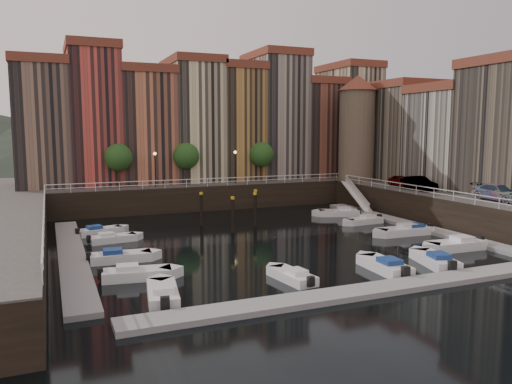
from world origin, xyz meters
name	(u,v)px	position (x,y,z in m)	size (l,w,h in m)	color
ground	(260,237)	(0.00, 0.00, 0.00)	(200.00, 200.00, 0.00)	black
quay_far	(186,190)	(0.00, 26.00, 1.50)	(80.00, 20.00, 3.00)	black
quay_right	(503,206)	(28.00, -2.00, 1.50)	(20.00, 36.00, 3.00)	black
dock_left	(72,255)	(-16.20, -1.00, 0.17)	(2.00, 28.00, 0.35)	gray
dock_right	(410,224)	(16.20, -1.00, 0.17)	(2.00, 28.00, 0.35)	gray
dock_near	(370,290)	(0.00, -17.00, 0.17)	(30.00, 2.00, 0.35)	gray
mountains	(118,136)	(1.72, 110.00, 7.92)	(145.00, 100.00, 18.00)	#2D382D
far_terrace	(214,121)	(3.31, 23.50, 10.95)	(48.70, 10.30, 17.50)	#7F6250
right_terrace	(456,132)	(26.50, 3.80, 9.56)	(9.30, 24.30, 14.00)	#736957
corner_tower	(357,126)	(20.00, 14.50, 10.19)	(5.20, 5.20, 13.80)	#6B5B4C
promenade_trees	(191,156)	(-1.33, 18.20, 6.58)	(21.20, 3.20, 5.20)	black
street_lamps	(196,162)	(-1.00, 17.20, 5.90)	(10.36, 0.36, 4.18)	black
railings	(240,190)	(0.00, 4.88, 3.79)	(36.08, 34.04, 0.52)	white
gangway	(356,194)	(17.10, 10.00, 1.92)	(2.78, 8.32, 3.73)	white
mooring_pilings	(236,210)	(-0.13, 5.73, 1.65)	(6.31, 4.88, 3.78)	black
boat_left_1	(135,274)	(-12.60, -8.69, 0.36)	(4.80, 2.32, 1.08)	silver
boat_left_2	(119,257)	(-12.97, -3.76, 0.36)	(4.72, 1.98, 1.07)	silver
boat_left_3	(112,238)	(-12.72, 3.17, 0.32)	(4.26, 2.03, 0.96)	silver
boat_left_4	(99,231)	(-13.43, 6.86, 0.33)	(4.40, 2.47, 0.98)	silver
boat_right_0	(457,245)	(13.06, -10.60, 0.40)	(5.20, 2.06, 1.19)	silver
boat_right_1	(410,231)	(13.51, -4.28, 0.37)	(4.84, 2.06, 1.10)	silver
boat_right_2	(402,231)	(12.72, -4.20, 0.38)	(4.95, 1.85, 1.13)	silver
boat_right_3	(365,220)	(12.81, 1.96, 0.33)	(4.36, 1.92, 0.99)	silver
boat_right_4	(340,213)	(12.94, 7.05, 0.37)	(4.86, 3.18, 1.10)	silver
boat_near_0	(163,294)	(-11.77, -13.33, 0.36)	(2.33, 4.74, 1.07)	silver
boat_near_1	(293,276)	(-3.21, -13.02, 0.32)	(2.05, 4.24, 0.95)	silver
boat_near_2	(385,266)	(3.75, -13.48, 0.38)	(2.00, 4.91, 1.12)	silver
boat_near_3	(435,260)	(8.04, -13.65, 0.38)	(2.87, 5.02, 1.12)	silver
car_a	(401,182)	(20.42, 5.85, 3.69)	(1.63, 4.06, 1.38)	gray
car_b	(419,184)	(20.19, 2.51, 3.77)	(1.63, 4.68, 1.54)	gray
car_c	(499,194)	(21.65, -6.87, 3.78)	(2.18, 5.35, 1.55)	gray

